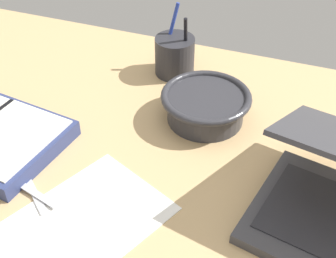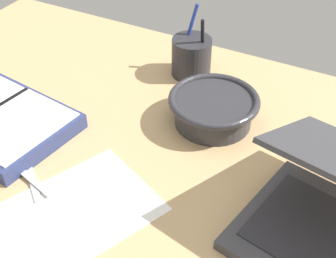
# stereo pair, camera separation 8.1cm
# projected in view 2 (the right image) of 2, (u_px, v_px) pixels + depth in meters

# --- Properties ---
(desk_top) EXTENTS (1.40, 1.00, 0.02)m
(desk_top) POSITION_uv_depth(u_px,v_px,m) (140.00, 189.00, 0.81)
(desk_top) COLOR tan
(desk_top) RESTS_ON ground
(bowl) EXTENTS (0.18, 0.18, 0.06)m
(bowl) POSITION_uv_depth(u_px,v_px,m) (213.00, 108.00, 0.92)
(bowl) COLOR #2D2D33
(bowl) RESTS_ON desk_top
(pen_cup) EXTENTS (0.09, 0.09, 0.16)m
(pen_cup) POSITION_uv_depth(u_px,v_px,m) (191.00, 57.00, 1.05)
(pen_cup) COLOR #28282D
(pen_cup) RESTS_ON desk_top
(scissors) EXTENTS (0.13, 0.10, 0.01)m
(scissors) POSITION_uv_depth(u_px,v_px,m) (23.00, 166.00, 0.83)
(scissors) COLOR #B7B7BC
(scissors) RESTS_ON desk_top
(paper_sheet_front) EXTENTS (0.28, 0.32, 0.00)m
(paper_sheet_front) POSITION_uv_depth(u_px,v_px,m) (72.00, 214.00, 0.75)
(paper_sheet_front) COLOR white
(paper_sheet_front) RESTS_ON desk_top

